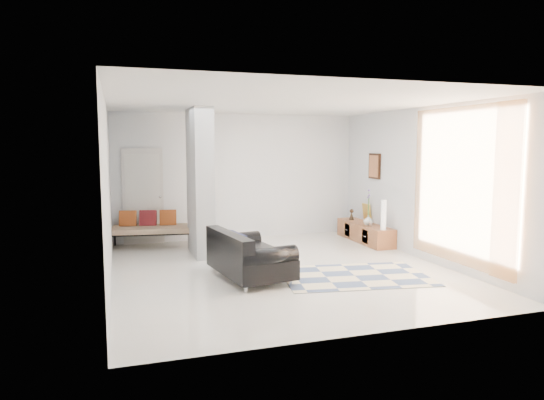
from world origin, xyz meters
name	(u,v)px	position (x,y,z in m)	size (l,w,h in m)	color
floor	(281,269)	(0.00, 0.00, 0.00)	(6.00, 6.00, 0.00)	silver
ceiling	(281,102)	(0.00, 0.00, 2.80)	(6.00, 6.00, 0.00)	white
wall_back	(238,176)	(0.00, 3.00, 1.40)	(6.00, 6.00, 0.00)	silver
wall_front	(370,210)	(0.00, -3.00, 1.40)	(6.00, 6.00, 0.00)	silver
wall_left	(108,192)	(-2.75, 0.00, 1.40)	(6.00, 6.00, 0.00)	silver
wall_right	(422,184)	(2.75, 0.00, 1.40)	(6.00, 6.00, 0.00)	silver
partition_column	(200,182)	(-1.10, 1.60, 1.40)	(0.35, 1.20, 2.80)	#9EA2A4
hallway_door	(143,196)	(-2.10, 2.96, 1.02)	(0.85, 0.06, 2.04)	beige
curtain	(461,186)	(2.67, -1.15, 1.45)	(2.55, 2.55, 0.00)	orange
wall_art	(375,166)	(2.72, 1.70, 1.65)	(0.04, 0.45, 0.55)	#341B0E
media_console	(365,232)	(2.52, 1.70, 0.20)	(0.45, 1.86, 0.80)	brown
loveseat	(247,256)	(-0.70, -0.37, 0.36)	(1.16, 1.71, 0.76)	silver
daybed	(154,228)	(-1.92, 2.48, 0.42)	(1.85, 1.01, 0.77)	black
area_rug	(355,276)	(0.99, -0.79, 0.01)	(2.31, 1.54, 0.01)	beige
cylinder_lamp	(384,215)	(2.50, 0.91, 0.70)	(0.11, 0.11, 0.60)	beige
bronze_figurine	(352,215)	(2.47, 2.25, 0.52)	(0.12, 0.12, 0.25)	black
vase	(368,220)	(2.47, 1.47, 0.51)	(0.21, 0.21, 0.22)	silver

